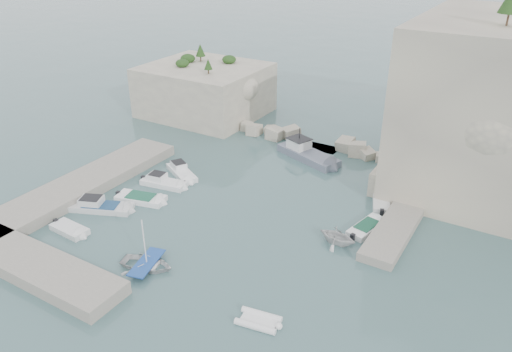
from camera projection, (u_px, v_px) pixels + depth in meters
The scene contains 20 objects.
ground at pixel (222, 231), 45.13m from camera, with size 400.00×400.00×0.00m, color #446566.
cliff_terrace at pixel (421, 175), 52.37m from camera, with size 8.00×10.00×2.50m, color beige.
outcrop_west at pixel (205, 90), 71.88m from camera, with size 16.00×14.00×7.00m, color beige.
quay_west at pixel (82, 185), 51.92m from camera, with size 5.00×24.00×1.10m, color #9E9689.
quay_south at pixel (30, 263), 39.90m from camera, with size 18.00×4.00×1.10m, color #9E9689.
ledge_east at pixel (402, 218), 46.40m from camera, with size 3.00×16.00×0.80m, color #9E9689.
breakwater at pixel (315, 141), 62.11m from camera, with size 28.00×3.00×1.40m, color beige.
motorboat_a at pixel (182, 175), 55.25m from camera, with size 5.65×1.68×1.40m, color white, non-canonical shape.
motorboat_b at pixel (164, 185), 53.04m from camera, with size 5.45×1.78×1.40m, color white, non-canonical shape.
motorboat_c at pixel (141, 201), 50.08m from camera, with size 5.46×1.98×0.70m, color white, non-canonical shape.
motorboat_d at pixel (102, 210), 48.51m from camera, with size 6.71×2.00×1.40m, color silver, non-canonical shape.
motorboat_e at pixel (70, 232), 45.01m from camera, with size 4.07×1.66×0.70m, color silver, non-canonical shape.
rowboat at pixel (147, 267), 40.34m from camera, with size 3.14×4.39×0.91m, color silver.
inflatable_dinghy at pixel (258, 322), 34.76m from camera, with size 3.30×1.60×0.44m, color white, non-canonical shape.
tender_east_a at pixel (337, 243), 43.40m from camera, with size 2.88×3.33×1.76m, color silver.
tender_east_b at pixel (367, 230), 45.30m from camera, with size 4.87×1.66×0.70m, color white, non-canonical shape.
tender_east_c at pixel (381, 203), 49.65m from camera, with size 4.98×1.61×0.70m, color silver, non-canonical shape.
tender_east_d at pixel (389, 199), 50.38m from camera, with size 1.46×3.87×1.50m, color silver.
work_boat at pixel (308, 159), 59.12m from camera, with size 9.05×2.67×2.20m, color slate, non-canonical shape.
rowboat_mast at pixel (144, 241), 39.19m from camera, with size 0.10×0.10×4.20m, color white.
Camera 1 is at (22.22, -31.03, 24.78)m, focal length 35.00 mm.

